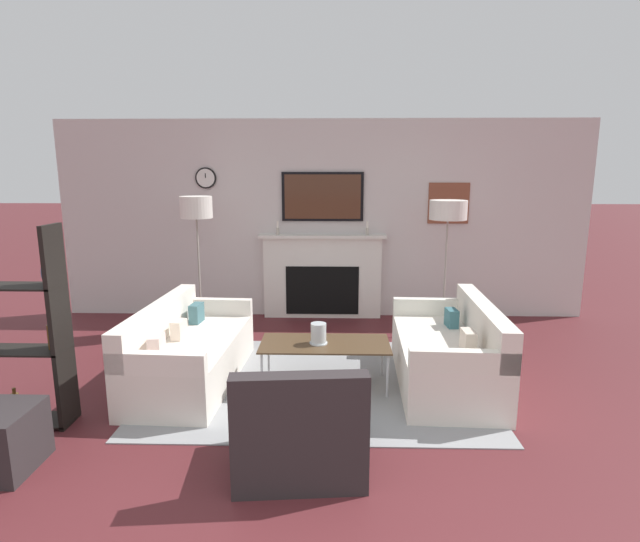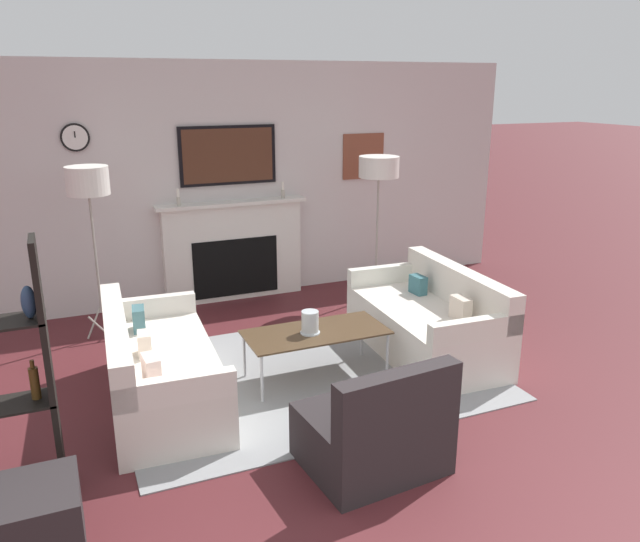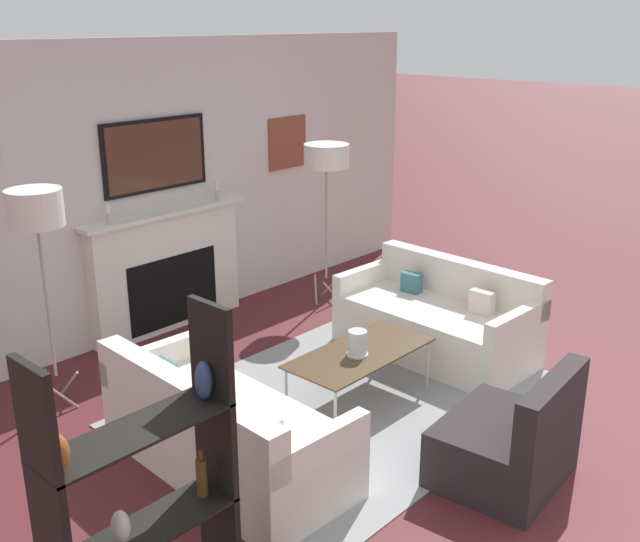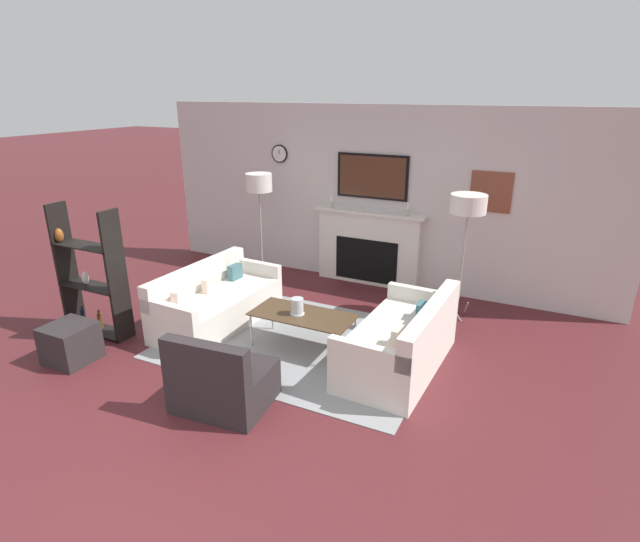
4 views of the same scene
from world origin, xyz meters
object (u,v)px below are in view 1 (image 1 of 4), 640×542
object	(u,v)px
floor_lamp_left	(196,209)
shelf_unit	(6,333)
armchair	(299,435)
hurricane_candle	(319,335)
couch_left	(188,354)
coffee_table	(325,345)
floor_lamp_right	(448,212)
couch_right	(449,355)

from	to	relation	value
floor_lamp_left	shelf_unit	xyz separation A→B (m)	(-0.88, -2.45, -0.79)
armchair	hurricane_candle	world-z (taller)	armchair
couch_left	hurricane_candle	size ratio (longest dim) A/B	9.34
armchair	coffee_table	bearing A→B (deg)	83.68
hurricane_candle	floor_lamp_right	world-z (taller)	floor_lamp_right
floor_lamp_left	couch_right	bearing A→B (deg)	-29.85
couch_left	coffee_table	size ratio (longest dim) A/B	1.51
shelf_unit	floor_lamp_left	bearing A→B (deg)	70.23
couch_right	hurricane_candle	world-z (taller)	couch_right
couch_left	floor_lamp_right	xyz separation A→B (m)	(2.80, 1.60, 1.25)
armchair	floor_lamp_left	world-z (taller)	floor_lamp_left
armchair	hurricane_candle	bearing A→B (deg)	86.10
floor_lamp_right	shelf_unit	xyz separation A→B (m)	(-3.97, -2.45, -0.76)
coffee_table	floor_lamp_left	bearing A→B (deg)	133.97
armchair	floor_lamp_right	bearing A→B (deg)	61.94
armchair	couch_right	bearing A→B (deg)	47.37
coffee_table	hurricane_candle	bearing A→B (deg)	-162.46
couch_left	couch_right	size ratio (longest dim) A/B	1.05
coffee_table	hurricane_candle	world-z (taller)	hurricane_candle
armchair	shelf_unit	world-z (taller)	shelf_unit
coffee_table	floor_lamp_right	world-z (taller)	floor_lamp_right
couch_right	floor_lamp_left	xyz separation A→B (m)	(-2.80, 1.60, 1.26)
shelf_unit	armchair	bearing A→B (deg)	-14.24
couch_left	floor_lamp_left	size ratio (longest dim) A/B	1.07
armchair	floor_lamp_left	size ratio (longest dim) A/B	0.54
coffee_table	shelf_unit	size ratio (longest dim) A/B	0.75
couch_left	shelf_unit	distance (m)	1.53
couch_right	coffee_table	size ratio (longest dim) A/B	1.44
armchair	coffee_table	xyz separation A→B (m)	(0.15, 1.37, 0.14)
couch_left	hurricane_candle	world-z (taller)	couch_left
armchair	floor_lamp_left	bearing A→B (deg)	115.68
armchair	coffee_table	size ratio (longest dim) A/B	0.76
couch_right	coffee_table	world-z (taller)	couch_right
couch_left	armchair	world-z (taller)	armchair
couch_left	shelf_unit	world-z (taller)	shelf_unit
floor_lamp_right	couch_left	bearing A→B (deg)	-150.22
couch_right	floor_lamp_left	distance (m)	3.46
armchair	floor_lamp_left	xyz separation A→B (m)	(-1.47, 3.05, 1.29)
hurricane_candle	floor_lamp_left	xyz separation A→B (m)	(-1.56, 1.70, 1.04)
couch_left	armchair	xyz separation A→B (m)	(1.17, -1.45, -0.02)
couch_left	couch_right	world-z (taller)	couch_right
couch_right	shelf_unit	distance (m)	3.80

